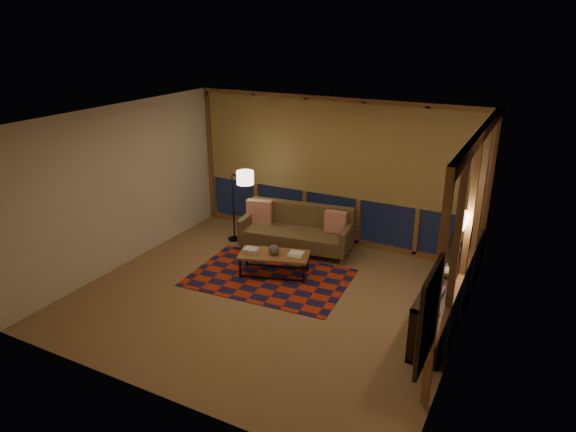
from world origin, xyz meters
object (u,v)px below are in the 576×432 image
at_px(sofa, 296,230).
at_px(bookshelf, 449,287).
at_px(coffee_table, 274,264).
at_px(floor_lamp, 233,204).

distance_m(sofa, bookshelf, 2.97).
distance_m(sofa, coffee_table, 1.05).
distance_m(coffee_table, floor_lamp, 1.75).
bearing_deg(coffee_table, bookshelf, -13.67).
distance_m(coffee_table, bookshelf, 2.75).
bearing_deg(sofa, coffee_table, -91.73).
relative_size(coffee_table, floor_lamp, 0.80).
xyz_separation_m(sofa, coffee_table, (0.11, -1.02, -0.21)).
xyz_separation_m(coffee_table, bookshelf, (2.74, 0.18, 0.18)).
distance_m(sofa, floor_lamp, 1.32).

